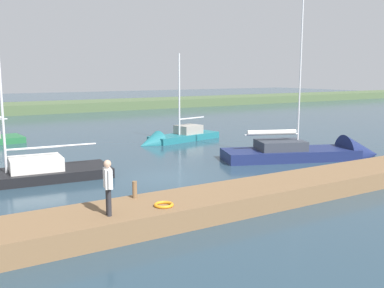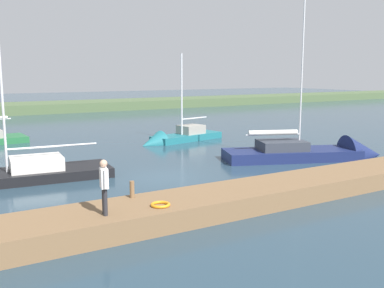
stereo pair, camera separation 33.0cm
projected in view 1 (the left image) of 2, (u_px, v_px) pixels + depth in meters
name	position (u px, v px, depth m)	size (l,w,h in m)	color
ground_plane	(165.00, 178.00, 21.66)	(200.00, 200.00, 0.00)	#263D4C
far_shoreline	(12.00, 113.00, 56.50)	(180.00, 8.00, 2.40)	#4C603D
dock_pier	(235.00, 198.00, 16.84)	(25.17, 2.57, 0.74)	brown
mooring_post_near	(135.00, 190.00, 15.53)	(0.17, 0.17, 0.60)	brown
life_ring_buoy	(164.00, 205.00, 14.59)	(0.66, 0.66, 0.10)	orange
sailboat_far_right	(174.00, 140.00, 33.08)	(7.39, 3.35, 7.46)	#1E6B75
sailboat_outer_mooring	(317.00, 155.00, 26.64)	(10.02, 5.91, 11.02)	navy
person_on_dock	(108.00, 183.00, 13.53)	(0.31, 0.65, 1.75)	#28282D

